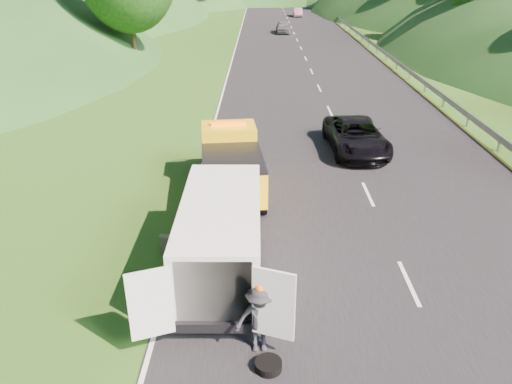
{
  "coord_description": "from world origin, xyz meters",
  "views": [
    {
      "loc": [
        -1.3,
        -13.91,
        8.45
      ],
      "look_at": [
        -1.42,
        1.41,
        1.3
      ],
      "focal_mm": 35.0,
      "sensor_mm": 36.0,
      "label": 1
    }
  ],
  "objects_px": {
    "white_van": "(222,232)",
    "worker": "(259,349)",
    "tow_truck": "(231,162)",
    "spare_tire": "(268,369)",
    "child": "(221,268)",
    "suitcase": "(166,244)",
    "passing_suv": "(355,151)",
    "woman": "(197,250)"
  },
  "relations": [
    {
      "from": "tow_truck",
      "to": "spare_tire",
      "type": "distance_m",
      "value": 9.8
    },
    {
      "from": "spare_tire",
      "to": "passing_suv",
      "type": "xyz_separation_m",
      "value": [
        4.42,
        14.28,
        0.0
      ]
    },
    {
      "from": "worker",
      "to": "woman",
      "type": "bearing_deg",
      "value": 110.35
    },
    {
      "from": "worker",
      "to": "passing_suv",
      "type": "distance_m",
      "value": 14.41
    },
    {
      "from": "white_van",
      "to": "spare_tire",
      "type": "bearing_deg",
      "value": -71.83
    },
    {
      "from": "child",
      "to": "suitcase",
      "type": "distance_m",
      "value": 2.03
    },
    {
      "from": "worker",
      "to": "passing_suv",
      "type": "height_order",
      "value": "worker"
    },
    {
      "from": "spare_tire",
      "to": "tow_truck",
      "type": "bearing_deg",
      "value": 97.96
    },
    {
      "from": "suitcase",
      "to": "woman",
      "type": "bearing_deg",
      "value": 6.32
    },
    {
      "from": "tow_truck",
      "to": "passing_suv",
      "type": "distance_m",
      "value": 7.52
    },
    {
      "from": "tow_truck",
      "to": "woman",
      "type": "distance_m",
      "value": 4.78
    },
    {
      "from": "worker",
      "to": "spare_tire",
      "type": "relative_size",
      "value": 2.85
    },
    {
      "from": "tow_truck",
      "to": "suitcase",
      "type": "bearing_deg",
      "value": -118.07
    },
    {
      "from": "woman",
      "to": "white_van",
      "type": "bearing_deg",
      "value": -176.59
    },
    {
      "from": "white_van",
      "to": "child",
      "type": "xyz_separation_m",
      "value": [
        -0.09,
        0.23,
        -1.37
      ]
    },
    {
      "from": "passing_suv",
      "to": "white_van",
      "type": "bearing_deg",
      "value": -121.82
    },
    {
      "from": "white_van",
      "to": "worker",
      "type": "relative_size",
      "value": 3.81
    },
    {
      "from": "tow_truck",
      "to": "suitcase",
      "type": "distance_m",
      "value": 5.07
    },
    {
      "from": "white_van",
      "to": "suitcase",
      "type": "relative_size",
      "value": 11.49
    },
    {
      "from": "worker",
      "to": "tow_truck",
      "type": "bearing_deg",
      "value": 93.25
    },
    {
      "from": "white_van",
      "to": "child",
      "type": "relative_size",
      "value": 7.31
    },
    {
      "from": "spare_tire",
      "to": "suitcase",
      "type": "bearing_deg",
      "value": 122.42
    },
    {
      "from": "suitcase",
      "to": "passing_suv",
      "type": "relative_size",
      "value": 0.11
    },
    {
      "from": "white_van",
      "to": "worker",
      "type": "distance_m",
      "value": 3.67
    },
    {
      "from": "woman",
      "to": "passing_suv",
      "type": "distance_m",
      "value": 11.33
    },
    {
      "from": "spare_tire",
      "to": "white_van",
      "type": "bearing_deg",
      "value": 108.56
    },
    {
      "from": "suitcase",
      "to": "spare_tire",
      "type": "height_order",
      "value": "suitcase"
    },
    {
      "from": "worker",
      "to": "passing_suv",
      "type": "xyz_separation_m",
      "value": [
        4.62,
        13.65,
        0.0
      ]
    },
    {
      "from": "tow_truck",
      "to": "white_van",
      "type": "height_order",
      "value": "tow_truck"
    },
    {
      "from": "child",
      "to": "spare_tire",
      "type": "height_order",
      "value": "child"
    },
    {
      "from": "woman",
      "to": "passing_suv",
      "type": "xyz_separation_m",
      "value": [
        6.64,
        9.18,
        0.0
      ]
    },
    {
      "from": "spare_tire",
      "to": "worker",
      "type": "bearing_deg",
      "value": 107.69
    },
    {
      "from": "white_van",
      "to": "suitcase",
      "type": "xyz_separation_m",
      "value": [
        -1.88,
        1.14,
        -1.07
      ]
    },
    {
      "from": "white_van",
      "to": "woman",
      "type": "distance_m",
      "value": 2.07
    },
    {
      "from": "tow_truck",
      "to": "spare_tire",
      "type": "relative_size",
      "value": 9.79
    },
    {
      "from": "suitcase",
      "to": "spare_tire",
      "type": "distance_m",
      "value": 5.93
    },
    {
      "from": "spare_tire",
      "to": "passing_suv",
      "type": "distance_m",
      "value": 14.95
    },
    {
      "from": "worker",
      "to": "spare_tire",
      "type": "height_order",
      "value": "worker"
    },
    {
      "from": "child",
      "to": "suitcase",
      "type": "xyz_separation_m",
      "value": [
        -1.79,
        0.91,
        0.3
      ]
    },
    {
      "from": "tow_truck",
      "to": "white_van",
      "type": "xyz_separation_m",
      "value": [
        0.05,
        -5.77,
        0.12
      ]
    },
    {
      "from": "child",
      "to": "passing_suv",
      "type": "distance_m",
      "value": 11.73
    },
    {
      "from": "worker",
      "to": "passing_suv",
      "type": "relative_size",
      "value": 0.33
    }
  ]
}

